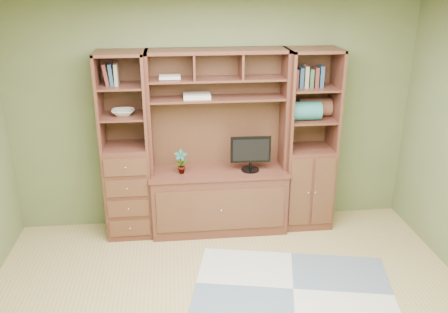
{
  "coord_description": "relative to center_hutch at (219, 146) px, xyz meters",
  "views": [
    {
      "loc": [
        -0.45,
        -3.11,
        2.76
      ],
      "look_at": [
        0.02,
        1.2,
        1.1
      ],
      "focal_mm": 38.0,
      "sensor_mm": 36.0,
      "label": 1
    }
  ],
  "objects": [
    {
      "name": "room",
      "position": [
        -0.02,
        -1.73,
        0.28
      ],
      "size": [
        4.6,
        4.1,
        2.64
      ],
      "color": "tan",
      "rests_on": "ground"
    },
    {
      "name": "center_hutch",
      "position": [
        0.0,
        0.0,
        0.0
      ],
      "size": [
        1.54,
        0.53,
        2.05
      ],
      "primitive_type": "cube",
      "color": "#54291D",
      "rests_on": "ground"
    },
    {
      "name": "left_tower",
      "position": [
        -1.0,
        0.04,
        0.0
      ],
      "size": [
        0.5,
        0.45,
        2.05
      ],
      "primitive_type": "cube",
      "color": "#54291D",
      "rests_on": "ground"
    },
    {
      "name": "right_tower",
      "position": [
        1.02,
        0.04,
        0.0
      ],
      "size": [
        0.55,
        0.45,
        2.05
      ],
      "primitive_type": "cube",
      "color": "#54291D",
      "rests_on": "ground"
    },
    {
      "name": "rug",
      "position": [
        0.58,
        -1.23,
        -1.02
      ],
      "size": [
        2.06,
        1.59,
        0.01
      ],
      "primitive_type": "cube",
      "rotation": [
        0.0,
        0.0,
        -0.21
      ],
      "color": "#969B9B",
      "rests_on": "ground"
    },
    {
      "name": "monitor",
      "position": [
        0.35,
        -0.03,
        -0.02
      ],
      "size": [
        0.45,
        0.21,
        0.54
      ],
      "primitive_type": "cube",
      "rotation": [
        0.0,
        0.0,
        -0.03
      ],
      "color": "black",
      "rests_on": "center_hutch"
    },
    {
      "name": "orchid",
      "position": [
        -0.42,
        -0.03,
        -0.16
      ],
      "size": [
        0.14,
        0.1,
        0.27
      ],
      "primitive_type": "imported",
      "color": "#B3593C",
      "rests_on": "center_hutch"
    },
    {
      "name": "magazines",
      "position": [
        -0.22,
        0.09,
        0.54
      ],
      "size": [
        0.29,
        0.21,
        0.04
      ],
      "primitive_type": "cube",
      "color": "beige",
      "rests_on": "center_hutch"
    },
    {
      "name": "bowl",
      "position": [
        -1.0,
        0.04,
        0.39
      ],
      "size": [
        0.24,
        0.24,
        0.06
      ],
      "primitive_type": "imported",
      "color": "beige",
      "rests_on": "left_tower"
    },
    {
      "name": "blanket_teal",
      "position": [
        0.93,
        -0.01,
        0.37
      ],
      "size": [
        0.35,
        0.2,
        0.2
      ],
      "primitive_type": "cube",
      "color": "#296D67",
      "rests_on": "right_tower"
    },
    {
      "name": "blanket_red",
      "position": [
        1.08,
        0.12,
        0.37
      ],
      "size": [
        0.36,
        0.2,
        0.2
      ],
      "primitive_type": "cube",
      "color": "brown",
      "rests_on": "right_tower"
    }
  ]
}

